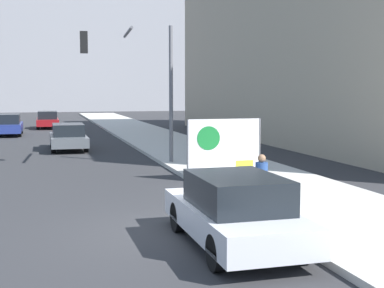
{
  "coord_description": "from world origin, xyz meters",
  "views": [
    {
      "loc": [
        -2.82,
        -10.83,
        3.03
      ],
      "look_at": [
        1.3,
        3.84,
        1.52
      ],
      "focal_mm": 50.0,
      "sensor_mm": 36.0,
      "label": 1
    }
  ],
  "objects_px": {
    "car_on_road_nearest": "(68,137)",
    "car_on_road_midblock": "(8,125)",
    "car_on_road_distant": "(47,120)",
    "traffic_light_pole": "(138,69)",
    "seated_protester": "(262,175)",
    "pedestrian_behind": "(244,147)",
    "protest_banner": "(224,146)",
    "parked_car_curbside": "(235,211)"
  },
  "relations": [
    {
      "from": "car_on_road_nearest",
      "to": "car_on_road_midblock",
      "type": "bearing_deg",
      "value": 109.12
    },
    {
      "from": "car_on_road_nearest",
      "to": "car_on_road_distant",
      "type": "relative_size",
      "value": 1.05
    },
    {
      "from": "traffic_light_pole",
      "to": "car_on_road_distant",
      "type": "bearing_deg",
      "value": 98.03
    },
    {
      "from": "seated_protester",
      "to": "car_on_road_distant",
      "type": "distance_m",
      "value": 32.13
    },
    {
      "from": "car_on_road_nearest",
      "to": "pedestrian_behind",
      "type": "bearing_deg",
      "value": -62.43
    },
    {
      "from": "seated_protester",
      "to": "car_on_road_nearest",
      "type": "height_order",
      "value": "car_on_road_nearest"
    },
    {
      "from": "traffic_light_pole",
      "to": "car_on_road_distant",
      "type": "xyz_separation_m",
      "value": [
        -3.33,
        23.6,
        -3.21
      ]
    },
    {
      "from": "seated_protester",
      "to": "car_on_road_distant",
      "type": "relative_size",
      "value": 0.27
    },
    {
      "from": "protest_banner",
      "to": "car_on_road_nearest",
      "type": "xyz_separation_m",
      "value": [
        -4.67,
        11.04,
        -0.49
      ]
    },
    {
      "from": "protest_banner",
      "to": "traffic_light_pole",
      "type": "xyz_separation_m",
      "value": [
        -2.21,
        4.15,
        2.74
      ]
    },
    {
      "from": "car_on_road_distant",
      "to": "car_on_road_midblock",
      "type": "bearing_deg",
      "value": -112.12
    },
    {
      "from": "pedestrian_behind",
      "to": "car_on_road_nearest",
      "type": "distance_m",
      "value": 12.02
    },
    {
      "from": "car_on_road_distant",
      "to": "protest_banner",
      "type": "bearing_deg",
      "value": -78.72
    },
    {
      "from": "car_on_road_midblock",
      "to": "car_on_road_distant",
      "type": "bearing_deg",
      "value": 67.88
    },
    {
      "from": "seated_protester",
      "to": "protest_banner",
      "type": "xyz_separation_m",
      "value": [
        0.28,
        3.94,
        0.4
      ]
    },
    {
      "from": "protest_banner",
      "to": "car_on_road_nearest",
      "type": "distance_m",
      "value": 12.0
    },
    {
      "from": "seated_protester",
      "to": "car_on_road_midblock",
      "type": "bearing_deg",
      "value": 94.27
    },
    {
      "from": "car_on_road_nearest",
      "to": "car_on_road_distant",
      "type": "distance_m",
      "value": 16.73
    },
    {
      "from": "seated_protester",
      "to": "pedestrian_behind",
      "type": "distance_m",
      "value": 4.5
    },
    {
      "from": "pedestrian_behind",
      "to": "car_on_road_midblock",
      "type": "distance_m",
      "value": 22.71
    },
    {
      "from": "car_on_road_midblock",
      "to": "car_on_road_distant",
      "type": "distance_m",
      "value": 7.06
    },
    {
      "from": "protest_banner",
      "to": "traffic_light_pole",
      "type": "height_order",
      "value": "traffic_light_pole"
    },
    {
      "from": "protest_banner",
      "to": "parked_car_curbside",
      "type": "relative_size",
      "value": 0.62
    },
    {
      "from": "parked_car_curbside",
      "to": "car_on_road_distant",
      "type": "distance_m",
      "value": 35.44
    },
    {
      "from": "traffic_light_pole",
      "to": "car_on_road_nearest",
      "type": "distance_m",
      "value": 8.0
    },
    {
      "from": "protest_banner",
      "to": "traffic_light_pole",
      "type": "bearing_deg",
      "value": 118.01
    },
    {
      "from": "car_on_road_midblock",
      "to": "car_on_road_distant",
      "type": "relative_size",
      "value": 1.04
    },
    {
      "from": "traffic_light_pole",
      "to": "car_on_road_nearest",
      "type": "relative_size",
      "value": 1.18
    },
    {
      "from": "seated_protester",
      "to": "protest_banner",
      "type": "relative_size",
      "value": 0.44
    },
    {
      "from": "parked_car_curbside",
      "to": "car_on_road_distant",
      "type": "xyz_separation_m",
      "value": [
        -3.15,
        35.3,
        -0.01
      ]
    },
    {
      "from": "car_on_road_midblock",
      "to": "seated_protester",
      "type": "bearing_deg",
      "value": -72.53
    },
    {
      "from": "parked_car_curbside",
      "to": "car_on_road_midblock",
      "type": "xyz_separation_m",
      "value": [
        -5.81,
        28.76,
        0.02
      ]
    },
    {
      "from": "seated_protester",
      "to": "pedestrian_behind",
      "type": "xyz_separation_m",
      "value": [
        1.16,
        4.34,
        0.28
      ]
    },
    {
      "from": "seated_protester",
      "to": "parked_car_curbside",
      "type": "relative_size",
      "value": 0.27
    },
    {
      "from": "seated_protester",
      "to": "pedestrian_behind",
      "type": "relative_size",
      "value": 0.66
    },
    {
      "from": "pedestrian_behind",
      "to": "parked_car_curbside",
      "type": "relative_size",
      "value": 0.41
    },
    {
      "from": "parked_car_curbside",
      "to": "car_on_road_nearest",
      "type": "bearing_deg",
      "value": 97.0
    },
    {
      "from": "pedestrian_behind",
      "to": "protest_banner",
      "type": "xyz_separation_m",
      "value": [
        -0.89,
        -0.4,
        0.11
      ]
    },
    {
      "from": "seated_protester",
      "to": "car_on_road_nearest",
      "type": "relative_size",
      "value": 0.25
    },
    {
      "from": "protest_banner",
      "to": "seated_protester",
      "type": "bearing_deg",
      "value": -94.01
    },
    {
      "from": "seated_protester",
      "to": "traffic_light_pole",
      "type": "relative_size",
      "value": 0.21
    },
    {
      "from": "pedestrian_behind",
      "to": "car_on_road_midblock",
      "type": "bearing_deg",
      "value": -40.45
    }
  ]
}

